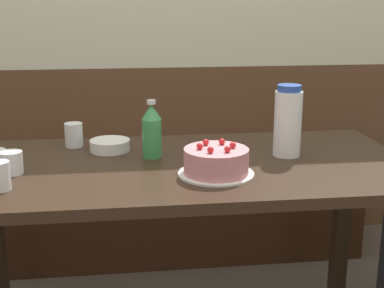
% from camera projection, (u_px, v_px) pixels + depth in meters
% --- Properties ---
extents(back_wall, '(4.80, 0.04, 2.50)m').
position_uv_depth(back_wall, '(160.00, 3.00, 2.65)').
color(back_wall, brown).
rests_on(back_wall, ground_plane).
extents(bench_seat, '(1.95, 0.38, 0.48)m').
position_uv_depth(bench_seat, '(166.00, 209.00, 2.70)').
color(bench_seat, '#381E11').
rests_on(bench_seat, ground_plane).
extents(dining_table, '(1.52, 0.74, 0.74)m').
position_uv_depth(dining_table, '(184.00, 189.00, 1.80)').
color(dining_table, black).
rests_on(dining_table, ground_plane).
extents(birthday_cake, '(0.24, 0.24, 0.10)m').
position_uv_depth(birthday_cake, '(216.00, 162.00, 1.65)').
color(birthday_cake, white).
rests_on(birthday_cake, dining_table).
extents(water_pitcher, '(0.09, 0.09, 0.25)m').
position_uv_depth(water_pitcher, '(288.00, 122.00, 1.83)').
color(water_pitcher, white).
rests_on(water_pitcher, dining_table).
extents(soju_bottle, '(0.07, 0.07, 0.20)m').
position_uv_depth(soju_bottle, '(152.00, 131.00, 1.82)').
color(soju_bottle, '#388E4C').
rests_on(soju_bottle, dining_table).
extents(bowl_rice_small, '(0.14, 0.14, 0.04)m').
position_uv_depth(bowl_rice_small, '(110.00, 145.00, 1.91)').
color(bowl_rice_small, white).
rests_on(bowl_rice_small, dining_table).
extents(glass_water_tall, '(0.07, 0.07, 0.09)m').
position_uv_depth(glass_water_tall, '(74.00, 135.00, 1.96)').
color(glass_water_tall, silver).
rests_on(glass_water_tall, dining_table).
extents(glass_shot_small, '(0.07, 0.07, 0.07)m').
position_uv_depth(glass_shot_small, '(11.00, 163.00, 1.66)').
color(glass_shot_small, silver).
rests_on(glass_shot_small, dining_table).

